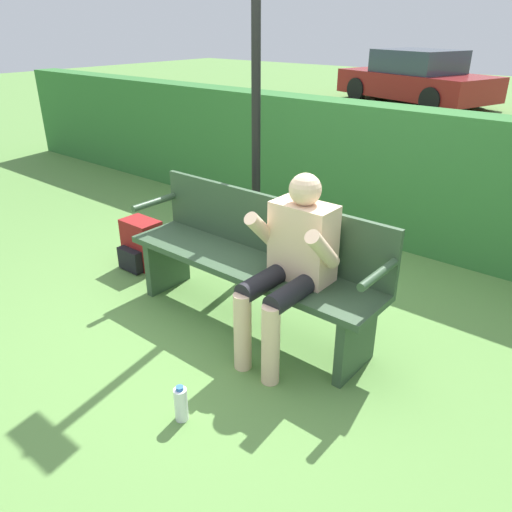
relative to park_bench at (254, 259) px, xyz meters
name	(u,v)px	position (x,y,z in m)	size (l,w,h in m)	color
ground_plane	(249,323)	(0.00, -0.07, -0.49)	(40.00, 40.00, 0.00)	#5B8942
hedge_back	(387,175)	(0.00, 1.99, 0.15)	(12.00, 0.36, 1.28)	#337033
park_bench	(254,259)	(0.00, 0.00, 0.00)	(1.95, 0.46, 0.91)	#334C33
person_seated	(291,259)	(0.41, -0.14, 0.17)	(0.53, 0.62, 1.17)	beige
backpack	(141,245)	(-1.33, 0.04, -0.28)	(0.33, 0.29, 0.43)	maroon
water_bottle	(181,404)	(0.34, -1.03, -0.38)	(0.07, 0.07, 0.22)	white
signpost	(256,72)	(-0.48, 0.59, 1.15)	(0.42, 0.09, 2.92)	black
parked_car	(416,79)	(-3.45, 10.70, 0.13)	(4.35, 2.92, 1.32)	maroon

